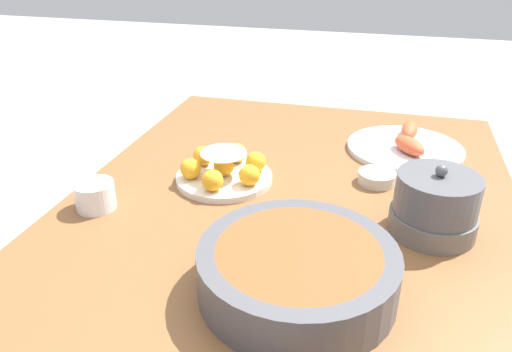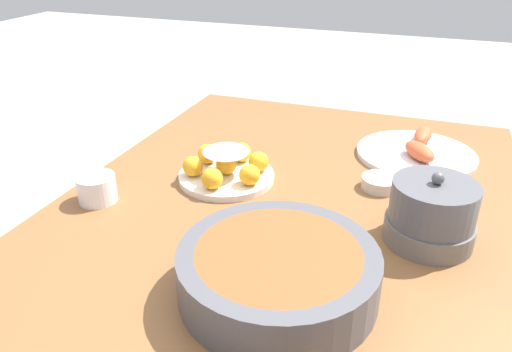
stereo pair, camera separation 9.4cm
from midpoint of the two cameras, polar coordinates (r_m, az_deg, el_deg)
name	(u,v)px [view 2 (the right image)]	position (r m, az deg, el deg)	size (l,w,h in m)	color
dining_table	(287,238)	(1.18, 5.87, -7.12)	(1.35, 1.01, 0.76)	brown
cake_plate	(227,168)	(1.22, -1.17, 0.83)	(0.23, 0.23, 0.08)	silver
serving_bowl	(278,271)	(0.85, 5.76, -10.87)	(0.34, 0.34, 0.09)	#4C4C51
sauce_bowl	(380,182)	(1.23, 16.19, -0.75)	(0.09, 0.09, 0.03)	beige
seafood_platter	(417,152)	(1.43, 19.75, 2.60)	(0.32, 0.32, 0.05)	silver
cup_near	(97,188)	(1.16, -15.57, -1.43)	(0.09, 0.09, 0.06)	white
warming_pot	(431,214)	(1.04, 21.90, -4.07)	(0.17, 0.17, 0.15)	#66605B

